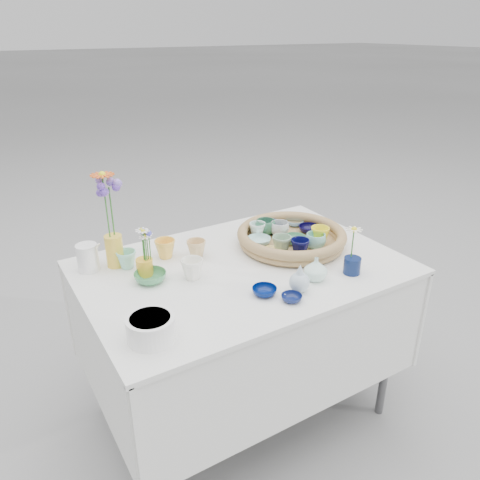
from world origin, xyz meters
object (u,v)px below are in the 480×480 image
wicker_tray (291,238)px  tall_vase_yellow (115,251)px  display_table (242,410)px  bud_vase_seafoam (316,269)px

wicker_tray → tall_vase_yellow: size_ratio=3.63×
display_table → wicker_tray: size_ratio=2.66×
bud_vase_seafoam → wicker_tray: bearing=70.1°
display_table → tall_vase_yellow: (-0.43, 0.26, 0.83)m
bud_vase_seafoam → tall_vase_yellow: (-0.61, 0.51, 0.02)m
wicker_tray → tall_vase_yellow: tall_vase_yellow is taller
tall_vase_yellow → wicker_tray: bearing=-16.7°
bud_vase_seafoam → display_table: bearing=126.0°
wicker_tray → bud_vase_seafoam: (-0.11, -0.29, 0.01)m
wicker_tray → tall_vase_yellow: (-0.71, 0.21, 0.03)m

